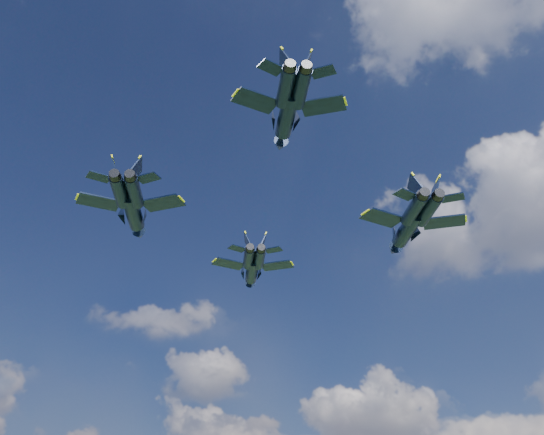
{
  "coord_description": "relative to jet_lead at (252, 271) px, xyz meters",
  "views": [
    {
      "loc": [
        39.73,
        -48.29,
        17.76
      ],
      "look_at": [
        -5.32,
        8.16,
        57.53
      ],
      "focal_mm": 45.0,
      "sensor_mm": 36.0,
      "label": 1
    }
  ],
  "objects": [
    {
      "name": "jet_lead",
      "position": [
        0.0,
        0.0,
        0.0
      ],
      "size": [
        12.81,
        13.14,
        3.53
      ],
      "rotation": [
        0.0,
        0.0,
        0.76
      ],
      "color": "black"
    },
    {
      "name": "jet_right",
      "position": [
        23.28,
        2.57,
        0.05
      ],
      "size": [
        15.43,
        15.09,
        4.15
      ],
      "rotation": [
        0.0,
        0.0,
        0.8
      ],
      "color": "black"
    },
    {
      "name": "jet_slot",
      "position": [
        24.24,
        -23.5,
        1.74
      ],
      "size": [
        12.96,
        12.86,
        3.51
      ],
      "rotation": [
        0.0,
        0.0,
        0.79
      ],
      "color": "black"
    },
    {
      "name": "jet_left",
      "position": [
        -2.66,
        -19.88,
        1.74
      ],
      "size": [
        14.45,
        15.73,
        4.12
      ],
      "rotation": [
        0.0,
        0.0,
        0.71
      ],
      "color": "black"
    }
  ]
}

